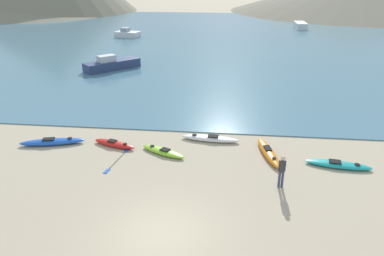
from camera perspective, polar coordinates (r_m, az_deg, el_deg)
name	(u,v)px	position (r m, az deg, el deg)	size (l,w,h in m)	color
ground_plane	(161,233)	(14.53, -4.72, -15.65)	(400.00, 400.00, 0.00)	tan
bay_water	(219,38)	(56.39, 4.06, 13.58)	(160.00, 70.00, 0.06)	teal
kayak_on_sand_0	(268,152)	(20.23, 11.55, -3.65)	(1.35, 3.55, 0.37)	orange
kayak_on_sand_1	(338,164)	(20.08, 21.37, -5.19)	(3.26, 1.25, 0.29)	teal
kayak_on_sand_2	(52,142)	(22.45, -20.53, -1.97)	(3.60, 1.59, 0.37)	blue
kayak_on_sand_3	(163,151)	(20.07, -4.42, -3.57)	(2.72, 1.84, 0.29)	#8CCC2D
kayak_on_sand_4	(114,144)	(21.27, -11.74, -2.36)	(2.66, 1.42, 0.33)	red
kayak_on_sand_5	(210,138)	(21.52, 2.79, -1.58)	(3.43, 1.08, 0.33)	white
person_near_foreground	(282,169)	(17.14, 13.53, -6.16)	(0.32, 0.28, 1.57)	#384260
moored_boat_0	(127,34)	(57.42, -9.81, 13.98)	(3.79, 2.70, 1.30)	white
moored_boat_1	(112,64)	(38.08, -12.15, 9.48)	(5.02, 5.09, 1.44)	navy
moored_boat_2	(300,25)	(67.86, 16.19, 14.79)	(1.79, 4.40, 1.00)	white
loose_paddle	(117,160)	(19.71, -11.33, -4.85)	(0.59, 2.78, 0.03)	black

